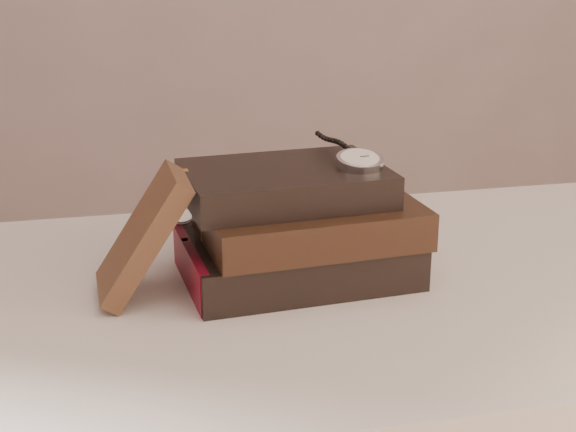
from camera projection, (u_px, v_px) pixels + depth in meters
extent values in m
cube|color=silver|center=(349.00, 295.00, 0.97)|extent=(1.00, 0.60, 0.04)
cube|color=white|center=(348.00, 341.00, 0.99)|extent=(0.88, 0.49, 0.08)
cylinder|color=white|center=(553.00, 412.00, 1.42)|extent=(0.05, 0.05, 0.71)
cube|color=black|center=(296.00, 256.00, 0.97)|extent=(0.27, 0.20, 0.05)
cube|color=beige|center=(299.00, 256.00, 0.97)|extent=(0.26, 0.18, 0.04)
cube|color=gold|center=(186.00, 260.00, 0.96)|extent=(0.01, 0.01, 0.05)
cube|color=maroon|center=(191.00, 268.00, 0.93)|extent=(0.02, 0.16, 0.05)
cube|color=black|center=(309.00, 220.00, 0.95)|extent=(0.26, 0.19, 0.04)
cube|color=beige|center=(312.00, 220.00, 0.95)|extent=(0.25, 0.17, 0.03)
cube|color=gold|center=(204.00, 224.00, 0.94)|extent=(0.01, 0.01, 0.04)
cube|color=black|center=(285.00, 184.00, 0.95)|extent=(0.24, 0.17, 0.04)
cube|color=beige|center=(287.00, 183.00, 0.95)|extent=(0.23, 0.16, 0.03)
cube|color=gold|center=(186.00, 186.00, 0.94)|extent=(0.01, 0.01, 0.04)
cube|color=#3B2316|center=(143.00, 235.00, 0.90)|extent=(0.11, 0.10, 0.14)
cylinder|color=silver|center=(360.00, 162.00, 0.94)|extent=(0.06, 0.06, 0.02)
cylinder|color=white|center=(360.00, 158.00, 0.94)|extent=(0.05, 0.05, 0.01)
torus|color=silver|center=(360.00, 158.00, 0.94)|extent=(0.05, 0.05, 0.01)
cylinder|color=silver|center=(350.00, 155.00, 0.97)|extent=(0.01, 0.01, 0.01)
cube|color=black|center=(358.00, 155.00, 0.94)|extent=(0.00, 0.02, 0.00)
cube|color=black|center=(364.00, 156.00, 0.94)|extent=(0.01, 0.00, 0.00)
sphere|color=black|center=(348.00, 149.00, 0.97)|extent=(0.01, 0.01, 0.01)
sphere|color=black|center=(345.00, 146.00, 0.98)|extent=(0.01, 0.01, 0.01)
sphere|color=black|center=(342.00, 144.00, 0.99)|extent=(0.01, 0.01, 0.01)
sphere|color=black|center=(338.00, 142.00, 0.99)|extent=(0.01, 0.01, 0.01)
sphere|color=black|center=(335.00, 141.00, 1.00)|extent=(0.01, 0.01, 0.01)
sphere|color=black|center=(332.00, 140.00, 1.01)|extent=(0.01, 0.01, 0.01)
sphere|color=black|center=(329.00, 140.00, 1.02)|extent=(0.01, 0.01, 0.01)
sphere|color=black|center=(326.00, 139.00, 1.02)|extent=(0.01, 0.01, 0.01)
sphere|color=black|center=(323.00, 137.00, 1.03)|extent=(0.01, 0.01, 0.01)
sphere|color=black|center=(320.00, 136.00, 1.04)|extent=(0.01, 0.01, 0.01)
sphere|color=black|center=(318.00, 133.00, 1.05)|extent=(0.01, 0.01, 0.01)
torus|color=silver|center=(181.00, 204.00, 0.99)|extent=(0.05, 0.02, 0.05)
torus|color=silver|center=(227.00, 200.00, 1.01)|extent=(0.05, 0.02, 0.05)
cylinder|color=silver|center=(204.00, 199.00, 1.00)|extent=(0.02, 0.00, 0.00)
cylinder|color=silver|center=(154.00, 197.00, 1.04)|extent=(0.01, 0.12, 0.03)
cylinder|color=silver|center=(234.00, 190.00, 1.07)|extent=(0.01, 0.12, 0.03)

